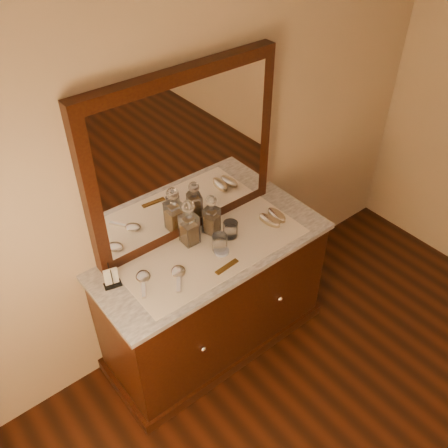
{
  "coord_description": "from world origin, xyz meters",
  "views": [
    {
      "loc": [
        -1.26,
        0.28,
        2.78
      ],
      "look_at": [
        0.0,
        1.85,
        1.1
      ],
      "focal_mm": 39.36,
      "sensor_mm": 36.0,
      "label": 1
    }
  ],
  "objects_px": {
    "dresser_cabinet": "(214,299)",
    "brush_far": "(277,215)",
    "hand_mirror_outer": "(143,279)",
    "napkin_rack": "(111,278)",
    "pin_dish": "(222,251)",
    "comb": "(227,267)",
    "hand_mirror_inner": "(178,274)",
    "decanter_left": "(189,227)",
    "brush_near": "(270,220)",
    "mirror_frame": "(184,157)",
    "decanter_right": "(212,218)"
  },
  "relations": [
    {
      "from": "brush_far",
      "to": "hand_mirror_outer",
      "type": "distance_m",
      "value": 0.93
    },
    {
      "from": "mirror_frame",
      "to": "dresser_cabinet",
      "type": "bearing_deg",
      "value": -90.0
    },
    {
      "from": "dresser_cabinet",
      "to": "hand_mirror_outer",
      "type": "xyz_separation_m",
      "value": [
        -0.45,
        0.04,
        0.45
      ]
    },
    {
      "from": "brush_far",
      "to": "hand_mirror_outer",
      "type": "relative_size",
      "value": 0.78
    },
    {
      "from": "dresser_cabinet",
      "to": "brush_far",
      "type": "height_order",
      "value": "brush_far"
    },
    {
      "from": "mirror_frame",
      "to": "hand_mirror_inner",
      "type": "height_order",
      "value": "mirror_frame"
    },
    {
      "from": "dresser_cabinet",
      "to": "brush_far",
      "type": "distance_m",
      "value": 0.67
    },
    {
      "from": "pin_dish",
      "to": "hand_mirror_outer",
      "type": "relative_size",
      "value": 0.43
    },
    {
      "from": "brush_near",
      "to": "hand_mirror_outer",
      "type": "relative_size",
      "value": 0.82
    },
    {
      "from": "pin_dish",
      "to": "brush_far",
      "type": "xyz_separation_m",
      "value": [
        0.46,
        0.03,
        0.01
      ]
    },
    {
      "from": "dresser_cabinet",
      "to": "brush_near",
      "type": "height_order",
      "value": "brush_near"
    },
    {
      "from": "comb",
      "to": "napkin_rack",
      "type": "bearing_deg",
      "value": 148.64
    },
    {
      "from": "mirror_frame",
      "to": "hand_mirror_outer",
      "type": "height_order",
      "value": "mirror_frame"
    },
    {
      "from": "decanter_right",
      "to": "brush_near",
      "type": "height_order",
      "value": "decanter_right"
    },
    {
      "from": "decanter_left",
      "to": "brush_near",
      "type": "bearing_deg",
      "value": -19.13
    },
    {
      "from": "napkin_rack",
      "to": "pin_dish",
      "type": "bearing_deg",
      "value": -15.38
    },
    {
      "from": "napkin_rack",
      "to": "brush_near",
      "type": "xyz_separation_m",
      "value": [
        1.0,
        -0.15,
        -0.03
      ]
    },
    {
      "from": "comb",
      "to": "hand_mirror_outer",
      "type": "bearing_deg",
      "value": 148.59
    },
    {
      "from": "pin_dish",
      "to": "decanter_right",
      "type": "height_order",
      "value": "decanter_right"
    },
    {
      "from": "comb",
      "to": "hand_mirror_outer",
      "type": "xyz_separation_m",
      "value": [
        -0.41,
        0.21,
        0.0
      ]
    },
    {
      "from": "hand_mirror_outer",
      "to": "dresser_cabinet",
      "type": "bearing_deg",
      "value": -4.55
    },
    {
      "from": "dresser_cabinet",
      "to": "pin_dish",
      "type": "bearing_deg",
      "value": -75.6
    },
    {
      "from": "mirror_frame",
      "to": "pin_dish",
      "type": "distance_m",
      "value": 0.58
    },
    {
      "from": "dresser_cabinet",
      "to": "decanter_left",
      "type": "xyz_separation_m",
      "value": [
        -0.07,
        0.13,
        0.56
      ]
    },
    {
      "from": "decanter_left",
      "to": "brush_near",
      "type": "relative_size",
      "value": 1.81
    },
    {
      "from": "comb",
      "to": "brush_far",
      "type": "xyz_separation_m",
      "value": [
        0.51,
        0.14,
        0.02
      ]
    },
    {
      "from": "decanter_left",
      "to": "hand_mirror_outer",
      "type": "height_order",
      "value": "decanter_left"
    },
    {
      "from": "dresser_cabinet",
      "to": "brush_near",
      "type": "bearing_deg",
      "value": -5.47
    },
    {
      "from": "pin_dish",
      "to": "hand_mirror_outer",
      "type": "bearing_deg",
      "value": 168.45
    },
    {
      "from": "hand_mirror_outer",
      "to": "hand_mirror_inner",
      "type": "distance_m",
      "value": 0.19
    },
    {
      "from": "pin_dish",
      "to": "hand_mirror_outer",
      "type": "height_order",
      "value": "hand_mirror_outer"
    },
    {
      "from": "napkin_rack",
      "to": "decanter_left",
      "type": "relative_size",
      "value": 0.47
    },
    {
      "from": "napkin_rack",
      "to": "decanter_right",
      "type": "bearing_deg",
      "value": 0.99
    },
    {
      "from": "comb",
      "to": "hand_mirror_inner",
      "type": "xyz_separation_m",
      "value": [
        -0.24,
        0.12,
        0.0
      ]
    },
    {
      "from": "pin_dish",
      "to": "brush_far",
      "type": "height_order",
      "value": "brush_far"
    },
    {
      "from": "brush_far",
      "to": "hand_mirror_inner",
      "type": "height_order",
      "value": "brush_far"
    },
    {
      "from": "napkin_rack",
      "to": "brush_far",
      "type": "relative_size",
      "value": 0.89
    },
    {
      "from": "pin_dish",
      "to": "brush_near",
      "type": "relative_size",
      "value": 0.52
    },
    {
      "from": "pin_dish",
      "to": "decanter_right",
      "type": "xyz_separation_m",
      "value": [
        0.07,
        0.18,
        0.1
      ]
    },
    {
      "from": "pin_dish",
      "to": "brush_near",
      "type": "xyz_separation_m",
      "value": [
        0.39,
        0.02,
        0.01
      ]
    },
    {
      "from": "dresser_cabinet",
      "to": "comb",
      "type": "height_order",
      "value": "comb"
    },
    {
      "from": "decanter_right",
      "to": "hand_mirror_outer",
      "type": "xyz_separation_m",
      "value": [
        -0.53,
        -0.08,
        -0.09
      ]
    },
    {
      "from": "decanter_right",
      "to": "hand_mirror_outer",
      "type": "bearing_deg",
      "value": -170.97
    },
    {
      "from": "mirror_frame",
      "to": "decanter_right",
      "type": "xyz_separation_m",
      "value": [
        0.08,
        -0.12,
        -0.39
      ]
    },
    {
      "from": "decanter_right",
      "to": "decanter_left",
      "type": "bearing_deg",
      "value": 177.38
    },
    {
      "from": "comb",
      "to": "brush_far",
      "type": "bearing_deg",
      "value": 10.9
    },
    {
      "from": "dresser_cabinet",
      "to": "brush_far",
      "type": "bearing_deg",
      "value": -3.49
    },
    {
      "from": "hand_mirror_outer",
      "to": "napkin_rack",
      "type": "bearing_deg",
      "value": 153.43
    },
    {
      "from": "dresser_cabinet",
      "to": "comb",
      "type": "relative_size",
      "value": 8.89
    },
    {
      "from": "decanter_left",
      "to": "brush_near",
      "type": "distance_m",
      "value": 0.52
    }
  ]
}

